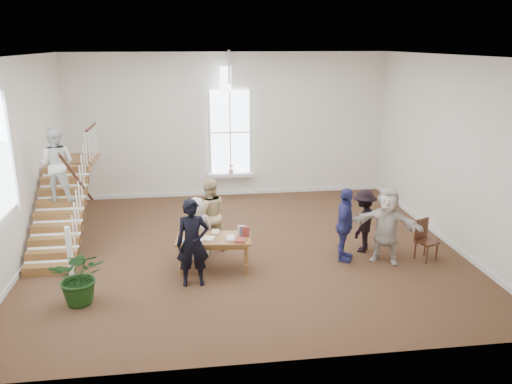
{
  "coord_description": "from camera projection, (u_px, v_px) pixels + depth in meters",
  "views": [
    {
      "loc": [
        -1.22,
        -11.09,
        4.81
      ],
      "look_at": [
        0.29,
        0.4,
        1.29
      ],
      "focal_mm": 35.0,
      "sensor_mm": 36.0,
      "label": 1
    }
  ],
  "objects": [
    {
      "name": "woman_cluster_b",
      "position": [
        363.0,
        221.0,
        11.71
      ],
      "size": [
        1.0,
        1.12,
        1.51
      ],
      "primitive_type": "imported",
      "rotation": [
        0.0,
        0.0,
        4.14
      ],
      "color": "black",
      "rests_on": "ground"
    },
    {
      "name": "person_yellow",
      "position": [
        209.0,
        215.0,
        11.75
      ],
      "size": [
        0.94,
        0.78,
        1.77
      ],
      "primitive_type": "imported",
      "rotation": [
        0.0,
        0.0,
        3.28
      ],
      "color": "#D0B882",
      "rests_on": "ground"
    },
    {
      "name": "police_officer",
      "position": [
        193.0,
        243.0,
        10.03
      ],
      "size": [
        0.68,
        0.46,
        1.83
      ],
      "primitive_type": "imported",
      "rotation": [
        0.0,
        0.0,
        0.04
      ],
      "color": "black",
      "rests_on": "ground"
    },
    {
      "name": "floor_plant",
      "position": [
        80.0,
        276.0,
        9.4
      ],
      "size": [
        1.01,
        0.88,
        1.11
      ],
      "primitive_type": "imported",
      "rotation": [
        0.0,
        0.0,
        -0.01
      ],
      "color": "#163812",
      "rests_on": "ground"
    },
    {
      "name": "ground",
      "position": [
        246.0,
        248.0,
        12.07
      ],
      "size": [
        10.0,
        10.0,
        0.0
      ],
      "primitive_type": "plane",
      "color": "#47291C",
      "rests_on": "ground"
    },
    {
      "name": "room_shell",
      "position": [
        231.0,
        183.0,
        16.12
      ],
      "size": [
        10.49,
        10.0,
        10.0
      ],
      "color": "silver",
      "rests_on": "ground"
    },
    {
      "name": "library_table",
      "position": [
        214.0,
        241.0,
        10.77
      ],
      "size": [
        1.66,
        0.95,
        0.8
      ],
      "rotation": [
        0.0,
        0.0,
        -0.1
      ],
      "color": "brown",
      "rests_on": "ground"
    },
    {
      "name": "side_chair",
      "position": [
        424.0,
        237.0,
        11.35
      ],
      "size": [
        0.54,
        0.54,
        0.94
      ],
      "rotation": [
        0.0,
        0.0,
        0.43
      ],
      "color": "#35170E",
      "rests_on": "ground"
    },
    {
      "name": "staircase",
      "position": [
        60.0,
        182.0,
        11.77
      ],
      "size": [
        1.1,
        4.1,
        2.92
      ],
      "color": "brown",
      "rests_on": "ground"
    },
    {
      "name": "woman_cluster_c",
      "position": [
        387.0,
        225.0,
        11.1
      ],
      "size": [
        1.65,
        1.27,
        1.74
      ],
      "primitive_type": "imported",
      "rotation": [
        0.0,
        0.0,
        5.75
      ],
      "color": "silver",
      "rests_on": "ground"
    },
    {
      "name": "woman_cluster_a",
      "position": [
        345.0,
        225.0,
        11.18
      ],
      "size": [
        0.8,
        1.08,
        1.71
      ],
      "primitive_type": "imported",
      "rotation": [
        0.0,
        0.0,
        1.14
      ],
      "color": "navy",
      "rests_on": "ground"
    },
    {
      "name": "elderly_woman",
      "position": [
        197.0,
        229.0,
        11.28
      ],
      "size": [
        0.75,
        0.52,
        1.47
      ],
      "primitive_type": "imported",
      "rotation": [
        0.0,
        0.0,
        3.22
      ],
      "color": "silver",
      "rests_on": "ground"
    }
  ]
}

